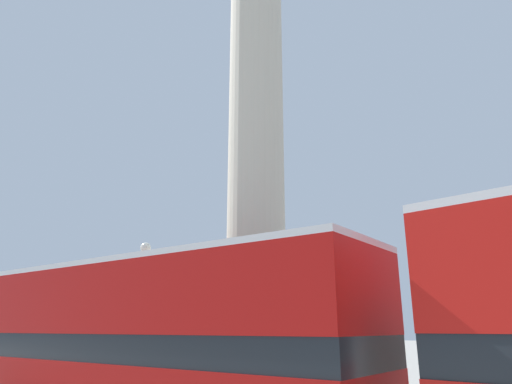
# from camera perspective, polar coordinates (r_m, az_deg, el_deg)

# --- Properties ---
(monument_column) EXTENTS (4.85, 4.85, 22.40)m
(monument_column) POSITION_cam_1_polar(r_m,az_deg,el_deg) (16.79, 0.00, 4.66)
(monument_column) COLOR #BCB29E
(monument_column) RESTS_ON ground_plane
(bus_a) EXTENTS (11.48, 3.17, 4.24)m
(bus_a) POSITION_cam_1_polar(r_m,az_deg,el_deg) (11.13, -14.98, -18.44)
(bus_a) COLOR #A80F0C
(bus_a) RESTS_ON ground_plane
(street_lamp) EXTENTS (0.39, 0.39, 5.85)m
(street_lamp) POSITION_cam_1_polar(r_m,az_deg,el_deg) (17.27, -14.22, -15.08)
(street_lamp) COLOR black
(street_lamp) RESTS_ON ground_plane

